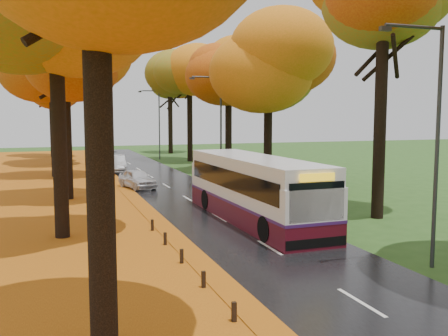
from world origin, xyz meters
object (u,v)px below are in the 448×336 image
car_dark (107,159)px  streetlamp_mid (218,121)px  car_white (137,179)px  streetlamp_near (432,128)px  car_silver (116,164)px  streetlamp_far (157,119)px  bus (254,187)px

car_dark → streetlamp_mid: bearing=-55.1°
streetlamp_mid → car_white: bearing=-174.9°
streetlamp_near → car_silver: streetlamp_near is taller
streetlamp_far → streetlamp_mid: bearing=-90.0°
streetlamp_near → car_white: (-6.12, 21.45, -4.01)m
streetlamp_near → car_dark: 39.99m
bus → car_silver: 23.44m
streetlamp_near → streetlamp_far: 44.00m
car_white → streetlamp_near: bearing=-88.4°
streetlamp_near → car_silver: 32.80m
streetlamp_mid → bus: bearing=-101.1°
streetlamp_mid → car_dark: size_ratio=1.87×
car_white → car_silver: car_silver is taller
bus → streetlamp_far: bearing=84.7°
streetlamp_near → car_dark: streetlamp_near is taller
streetlamp_near → car_silver: (-6.30, 31.95, -3.91)m
streetlamp_near → car_dark: size_ratio=1.87×
car_white → car_silver: 10.50m
streetlamp_far → car_silver: 14.15m
streetlamp_mid → car_white: streetlamp_mid is taller
streetlamp_mid → bus: 13.78m
streetlamp_near → streetlamp_mid: bearing=90.0°
bus → car_white: bearing=104.5°
bus → car_silver: bearing=98.0°
streetlamp_mid → car_silver: size_ratio=1.72×
streetlamp_far → car_silver: size_ratio=1.72×
streetlamp_far → bus: bearing=-94.2°
streetlamp_near → car_white: streetlamp_near is taller
streetlamp_mid → car_silver: (-6.30, 9.95, -3.91)m
streetlamp_near → bus: streetlamp_near is taller
streetlamp_near → car_silver: bearing=101.1°
bus → car_dark: 30.70m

